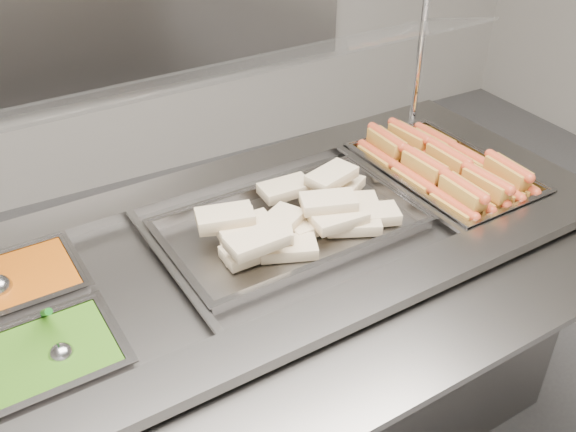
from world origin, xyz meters
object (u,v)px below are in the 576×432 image
sneeze_guard (228,75)px  pan_wraps (291,230)px  serving_spoon (59,347)px  steam_counter (274,347)px  pan_hotdogs (442,179)px

sneeze_guard → pan_wraps: bearing=-72.1°
pan_wraps → serving_spoon: (-0.73, -0.20, 0.04)m
steam_counter → serving_spoon: (-0.67, -0.19, 0.50)m
sneeze_guard → serving_spoon: (-0.66, -0.43, -0.39)m
pan_wraps → serving_spoon: serving_spoon is taller
sneeze_guard → pan_hotdogs: 0.85m
sneeze_guard → pan_hotdogs: size_ratio=2.94×
steam_counter → pan_hotdogs: (0.68, 0.03, 0.45)m
steam_counter → sneeze_guard: sneeze_guard is taller
pan_hotdogs → serving_spoon: serving_spoon is taller
pan_hotdogs → pan_wraps: bearing=-177.5°
sneeze_guard → serving_spoon: bearing=-146.5°
steam_counter → serving_spoon: bearing=-163.8°
sneeze_guard → serving_spoon: 0.88m
sneeze_guard → pan_wraps: size_ratio=2.38×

